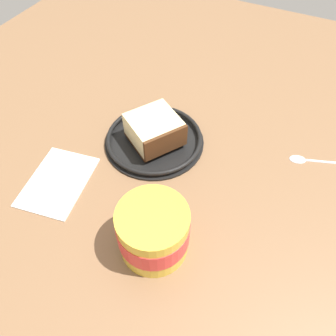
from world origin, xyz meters
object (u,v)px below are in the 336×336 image
Objects in this scene: cake_slice at (155,130)px; tea_mug at (153,230)px; folded_napkin at (58,181)px; teaspoon at (312,160)px; small_plate at (154,139)px.

cake_slice is 20.92cm from tea_mug.
folded_napkin is at bearing 171.47° from tea_mug.
teaspoon is (27.45, 8.61, -3.08)cm from cake_slice.
small_plate is 1.38× the size of teaspoon.
folded_napkin is at bearing -124.53° from cake_slice.
tea_mug is 20.92cm from folded_napkin.
small_plate is 21.45cm from tea_mug.
small_plate is at bearing 117.67° from tea_mug.
teaspoon is (17.86, 27.18, -4.14)cm from tea_mug.
small_plate is 1.56× the size of cake_slice.
small_plate is at bearing 146.81° from cake_slice.
teaspoon is 45.13cm from folded_napkin.
small_plate is 28.94cm from teaspoon.
tea_mug is at bearing -8.53° from folded_napkin.
teaspoon is at bearing 56.69° from tea_mug.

